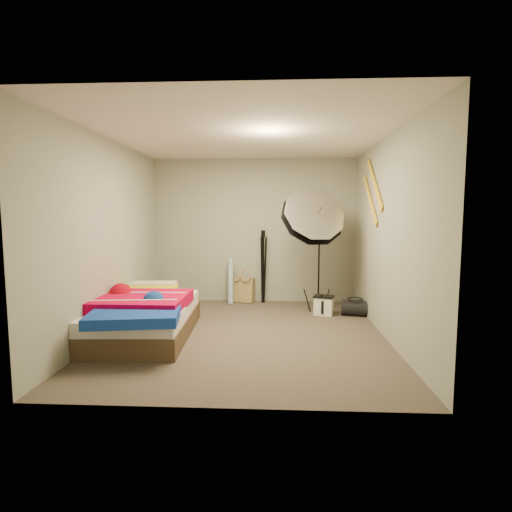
# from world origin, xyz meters

# --- Properties ---
(floor) EXTENTS (4.00, 4.00, 0.00)m
(floor) POSITION_xyz_m (0.00, 0.00, 0.00)
(floor) COLOR #50483D
(floor) RESTS_ON ground
(ceiling) EXTENTS (4.00, 4.00, 0.00)m
(ceiling) POSITION_xyz_m (0.00, 0.00, 2.50)
(ceiling) COLOR silver
(ceiling) RESTS_ON wall_back
(wall_back) EXTENTS (3.50, 0.00, 3.50)m
(wall_back) POSITION_xyz_m (0.00, 2.00, 1.25)
(wall_back) COLOR gray
(wall_back) RESTS_ON floor
(wall_front) EXTENTS (3.50, 0.00, 3.50)m
(wall_front) POSITION_xyz_m (0.00, -2.00, 1.25)
(wall_front) COLOR gray
(wall_front) RESTS_ON floor
(wall_left) EXTENTS (0.00, 4.00, 4.00)m
(wall_left) POSITION_xyz_m (-1.75, 0.00, 1.25)
(wall_left) COLOR gray
(wall_left) RESTS_ON floor
(wall_right) EXTENTS (0.00, 4.00, 4.00)m
(wall_right) POSITION_xyz_m (1.75, 0.00, 1.25)
(wall_right) COLOR gray
(wall_right) RESTS_ON floor
(tote_bag) EXTENTS (0.47, 0.31, 0.44)m
(tote_bag) POSITION_xyz_m (-0.22, 1.90, 0.21)
(tote_bag) COLOR tan
(tote_bag) RESTS_ON floor
(wrapping_roll) EXTENTS (0.10, 0.23, 0.78)m
(wrapping_roll) POSITION_xyz_m (-0.40, 1.79, 0.39)
(wrapping_roll) COLOR #568FBC
(wrapping_roll) RESTS_ON floor
(camera_case) EXTENTS (0.32, 0.27, 0.28)m
(camera_case) POSITION_xyz_m (1.12, 1.05, 0.14)
(camera_case) COLOR white
(camera_case) RESTS_ON floor
(duffel_bag) EXTENTS (0.43, 0.32, 0.24)m
(duffel_bag) POSITION_xyz_m (1.59, 1.02, 0.12)
(duffel_bag) COLOR black
(duffel_bag) RESTS_ON floor
(wall_stripe_upper) EXTENTS (0.02, 0.91, 0.78)m
(wall_stripe_upper) POSITION_xyz_m (1.73, 0.60, 1.95)
(wall_stripe_upper) COLOR gold
(wall_stripe_upper) RESTS_ON wall_right
(wall_stripe_lower) EXTENTS (0.02, 0.91, 0.78)m
(wall_stripe_lower) POSITION_xyz_m (1.73, 0.85, 1.75)
(wall_stripe_lower) COLOR gold
(wall_stripe_lower) RESTS_ON wall_right
(bed) EXTENTS (1.48, 2.11, 0.55)m
(bed) POSITION_xyz_m (-1.36, -0.15, 0.28)
(bed) COLOR #4A3725
(bed) RESTS_ON floor
(photo_umbrella) EXTENTS (1.13, 0.87, 2.05)m
(photo_umbrella) POSITION_xyz_m (0.92, 1.08, 1.47)
(photo_umbrella) COLOR black
(photo_umbrella) RESTS_ON floor
(camera_tripod) EXTENTS (0.07, 0.07, 1.27)m
(camera_tripod) POSITION_xyz_m (0.16, 1.87, 0.73)
(camera_tripod) COLOR black
(camera_tripod) RESTS_ON floor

